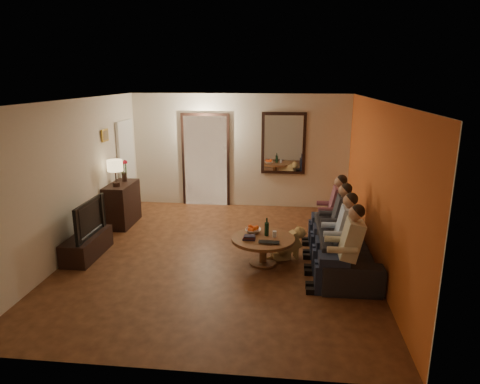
# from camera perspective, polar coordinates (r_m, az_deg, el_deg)

# --- Properties ---
(floor) EXTENTS (5.00, 6.00, 0.01)m
(floor) POSITION_cam_1_polar(r_m,az_deg,el_deg) (7.41, -2.59, -8.41)
(floor) COLOR #432212
(floor) RESTS_ON ground
(ceiling) EXTENTS (5.00, 6.00, 0.01)m
(ceiling) POSITION_cam_1_polar(r_m,az_deg,el_deg) (6.80, -2.85, 12.11)
(ceiling) COLOR white
(ceiling) RESTS_ON back_wall
(back_wall) EXTENTS (5.00, 0.02, 2.60)m
(back_wall) POSITION_cam_1_polar(r_m,az_deg,el_deg) (9.91, -0.03, 5.49)
(back_wall) COLOR beige
(back_wall) RESTS_ON floor
(front_wall) EXTENTS (5.00, 0.02, 2.60)m
(front_wall) POSITION_cam_1_polar(r_m,az_deg,el_deg) (4.20, -9.10, -8.26)
(front_wall) COLOR beige
(front_wall) RESTS_ON floor
(left_wall) EXTENTS (0.02, 6.00, 2.60)m
(left_wall) POSITION_cam_1_polar(r_m,az_deg,el_deg) (7.78, -21.24, 1.79)
(left_wall) COLOR beige
(left_wall) RESTS_ON floor
(right_wall) EXTENTS (0.02, 6.00, 2.60)m
(right_wall) POSITION_cam_1_polar(r_m,az_deg,el_deg) (7.06, 17.78, 0.83)
(right_wall) COLOR beige
(right_wall) RESTS_ON floor
(orange_accent) EXTENTS (0.01, 6.00, 2.60)m
(orange_accent) POSITION_cam_1_polar(r_m,az_deg,el_deg) (7.05, 17.70, 0.83)
(orange_accent) COLOR orange
(orange_accent) RESTS_ON right_wall
(kitchen_doorway) EXTENTS (1.00, 0.06, 2.10)m
(kitchen_doorway) POSITION_cam_1_polar(r_m,az_deg,el_deg) (10.05, -4.59, 4.13)
(kitchen_doorway) COLOR #FFE0A5
(kitchen_doorway) RESTS_ON floor
(door_trim) EXTENTS (1.12, 0.04, 2.22)m
(door_trim) POSITION_cam_1_polar(r_m,az_deg,el_deg) (10.04, -4.60, 4.12)
(door_trim) COLOR black
(door_trim) RESTS_ON floor
(fridge_glimpse) EXTENTS (0.45, 0.03, 1.70)m
(fridge_glimpse) POSITION_cam_1_polar(r_m,az_deg,el_deg) (10.04, -3.16, 3.27)
(fridge_glimpse) COLOR silver
(fridge_glimpse) RESTS_ON floor
(mirror_frame) EXTENTS (1.00, 0.05, 1.40)m
(mirror_frame) POSITION_cam_1_polar(r_m,az_deg,el_deg) (9.78, 5.82, 6.47)
(mirror_frame) COLOR black
(mirror_frame) RESTS_ON back_wall
(mirror_glass) EXTENTS (0.86, 0.02, 1.26)m
(mirror_glass) POSITION_cam_1_polar(r_m,az_deg,el_deg) (9.75, 5.82, 6.45)
(mirror_glass) COLOR white
(mirror_glass) RESTS_ON back_wall
(white_door) EXTENTS (0.06, 0.85, 2.04)m
(white_door) POSITION_cam_1_polar(r_m,az_deg,el_deg) (9.87, -14.86, 3.29)
(white_door) COLOR white
(white_door) RESTS_ON floor
(framed_art) EXTENTS (0.03, 0.28, 0.24)m
(framed_art) POSITION_cam_1_polar(r_m,az_deg,el_deg) (8.83, -17.58, 7.22)
(framed_art) COLOR #B28C33
(framed_art) RESTS_ON left_wall
(art_canvas) EXTENTS (0.01, 0.22, 0.18)m
(art_canvas) POSITION_cam_1_polar(r_m,az_deg,el_deg) (8.82, -17.49, 7.22)
(art_canvas) COLOR brown
(art_canvas) RESTS_ON left_wall
(dresser) EXTENTS (0.45, 0.97, 0.86)m
(dresser) POSITION_cam_1_polar(r_m,az_deg,el_deg) (9.09, -15.43, -1.57)
(dresser) COLOR black
(dresser) RESTS_ON floor
(table_lamp) EXTENTS (0.30, 0.30, 0.54)m
(table_lamp) POSITION_cam_1_polar(r_m,az_deg,el_deg) (8.72, -16.27, 2.45)
(table_lamp) COLOR beige
(table_lamp) RESTS_ON dresser
(flower_vase) EXTENTS (0.14, 0.14, 0.44)m
(flower_vase) POSITION_cam_1_polar(r_m,az_deg,el_deg) (9.13, -15.22, 2.75)
(flower_vase) COLOR red
(flower_vase) RESTS_ON dresser
(tv_stand) EXTENTS (0.45, 1.13, 0.38)m
(tv_stand) POSITION_cam_1_polar(r_m,az_deg,el_deg) (7.75, -19.73, -6.74)
(tv_stand) COLOR black
(tv_stand) RESTS_ON floor
(tv) EXTENTS (1.05, 0.14, 0.60)m
(tv) POSITION_cam_1_polar(r_m,az_deg,el_deg) (7.59, -20.05, -3.29)
(tv) COLOR black
(tv) RESTS_ON tv_stand
(sofa) EXTENTS (2.20, 0.87, 0.64)m
(sofa) POSITION_cam_1_polar(r_m,az_deg,el_deg) (7.08, 13.69, -7.16)
(sofa) COLOR black
(sofa) RESTS_ON floor
(person_a) EXTENTS (0.60, 0.40, 1.20)m
(person_a) POSITION_cam_1_polar(r_m,az_deg,el_deg) (6.14, 13.95, -7.89)
(person_a) COLOR tan
(person_a) RESTS_ON sofa
(person_b) EXTENTS (0.60, 0.40, 1.20)m
(person_b) POSITION_cam_1_polar(r_m,az_deg,el_deg) (6.69, 13.30, -5.90)
(person_b) COLOR tan
(person_b) RESTS_ON sofa
(person_c) EXTENTS (0.60, 0.40, 1.20)m
(person_c) POSITION_cam_1_polar(r_m,az_deg,el_deg) (7.25, 12.75, -4.21)
(person_c) COLOR tan
(person_c) RESTS_ON sofa
(person_d) EXTENTS (0.60, 0.40, 1.20)m
(person_d) POSITION_cam_1_polar(r_m,az_deg,el_deg) (7.82, 12.29, -2.77)
(person_d) COLOR tan
(person_d) RESTS_ON sofa
(dog) EXTENTS (0.61, 0.42, 0.56)m
(dog) POSITION_cam_1_polar(r_m,az_deg,el_deg) (7.21, 6.28, -6.74)
(dog) COLOR #A7824D
(dog) RESTS_ON floor
(coffee_table) EXTENTS (1.26, 1.26, 0.45)m
(coffee_table) POSITION_cam_1_polar(r_m,az_deg,el_deg) (7.01, 3.08, -7.80)
(coffee_table) COLOR brown
(coffee_table) RESTS_ON floor
(bowl) EXTENTS (0.26, 0.26, 0.06)m
(bowl) POSITION_cam_1_polar(r_m,az_deg,el_deg) (7.14, 1.76, -5.17)
(bowl) COLOR white
(bowl) RESTS_ON coffee_table
(oranges) EXTENTS (0.20, 0.20, 0.08)m
(oranges) POSITION_cam_1_polar(r_m,az_deg,el_deg) (7.11, 1.77, -4.65)
(oranges) COLOR #FF5815
(oranges) RESTS_ON bowl
(wine_bottle) EXTENTS (0.07, 0.07, 0.31)m
(wine_bottle) POSITION_cam_1_polar(r_m,az_deg,el_deg) (6.97, 3.58, -4.62)
(wine_bottle) COLOR black
(wine_bottle) RESTS_ON coffee_table
(wine_glass) EXTENTS (0.06, 0.06, 0.10)m
(wine_glass) POSITION_cam_1_polar(r_m,az_deg,el_deg) (6.95, 4.63, -5.60)
(wine_glass) COLOR silver
(wine_glass) RESTS_ON coffee_table
(book_stack) EXTENTS (0.20, 0.15, 0.07)m
(book_stack) POSITION_cam_1_polar(r_m,az_deg,el_deg) (6.84, 1.21, -6.05)
(book_stack) COLOR black
(book_stack) RESTS_ON coffee_table
(laptop) EXTENTS (0.34, 0.22, 0.03)m
(laptop) POSITION_cam_1_polar(r_m,az_deg,el_deg) (6.66, 3.84, -6.88)
(laptop) COLOR black
(laptop) RESTS_ON coffee_table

